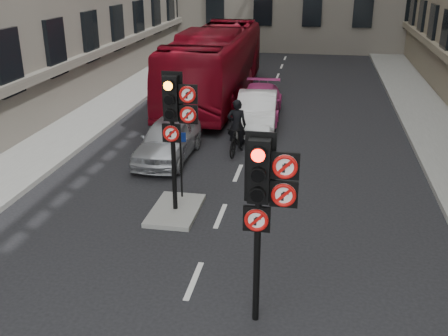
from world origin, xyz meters
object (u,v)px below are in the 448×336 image
(signal_far, at_px, (175,113))
(car_silver, at_px, (168,139))
(bus_red, at_px, (215,64))
(motorcyclist, at_px, (237,125))
(info_sign, at_px, (181,156))
(motorcycle, at_px, (237,139))
(car_white, at_px, (257,111))
(signal_near, at_px, (264,192))
(car_pink, at_px, (259,102))

(signal_far, relative_size, car_silver, 0.91)
(bus_red, bearing_deg, motorcyclist, -72.89)
(bus_red, bearing_deg, signal_far, -83.24)
(motorcyclist, height_order, info_sign, info_sign)
(bus_red, bearing_deg, info_sign, -83.30)
(signal_far, distance_m, motorcycle, 5.32)
(signal_far, bearing_deg, motorcycle, 80.48)
(car_silver, xyz_separation_m, motorcycle, (2.16, 0.90, -0.16))
(signal_far, height_order, car_silver, signal_far)
(signal_far, distance_m, car_white, 8.07)
(signal_near, relative_size, car_silver, 0.91)
(signal_far, distance_m, motorcyclist, 5.49)
(signal_far, relative_size, car_pink, 0.82)
(car_white, bearing_deg, car_silver, -126.29)
(car_white, bearing_deg, info_sign, -103.48)
(car_silver, height_order, car_pink, car_silver)
(motorcyclist, bearing_deg, signal_far, 76.53)
(motorcycle, distance_m, motorcyclist, 0.53)
(bus_red, height_order, motorcycle, bus_red)
(signal_near, bearing_deg, motorcycle, 101.57)
(car_silver, relative_size, car_white, 0.92)
(signal_far, distance_m, bus_red, 12.25)
(signal_far, relative_size, motorcyclist, 1.98)
(car_silver, height_order, bus_red, bus_red)
(car_pink, bearing_deg, car_white, -88.61)
(signal_near, bearing_deg, bus_red, 103.89)
(signal_near, height_order, car_silver, signal_near)
(signal_near, bearing_deg, car_pink, 96.68)
(car_white, height_order, bus_red, bus_red)
(signal_far, bearing_deg, signal_near, -56.98)
(bus_red, xyz_separation_m, motorcyclist, (2.12, -6.99, -0.75))
(motorcycle, relative_size, info_sign, 0.91)
(car_silver, xyz_separation_m, motorcyclist, (2.09, 1.25, 0.23))
(motorcyclist, bearing_deg, bus_red, -78.46)
(signal_far, height_order, motorcyclist, signal_far)
(car_silver, xyz_separation_m, bus_red, (-0.03, 8.24, 0.99))
(car_pink, height_order, motorcycle, car_pink)
(bus_red, xyz_separation_m, info_sign, (1.29, -11.38, -0.34))
(info_sign, bearing_deg, car_white, 66.26)
(signal_near, xyz_separation_m, car_silver, (-3.96, 7.88, -1.91))
(signal_near, bearing_deg, motorcyclist, 101.55)
(signal_near, bearing_deg, info_sign, 119.64)
(signal_near, xyz_separation_m, bus_red, (-3.99, 16.12, -0.93))
(signal_near, relative_size, bus_red, 0.30)
(signal_near, relative_size, info_sign, 1.93)
(info_sign, bearing_deg, signal_far, -96.34)
(car_pink, bearing_deg, bus_red, 130.00)
(signal_near, xyz_separation_m, signal_far, (-2.60, 4.00, 0.12))
(car_silver, bearing_deg, motorcycle, 23.57)
(motorcycle, bearing_deg, car_white, 91.15)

